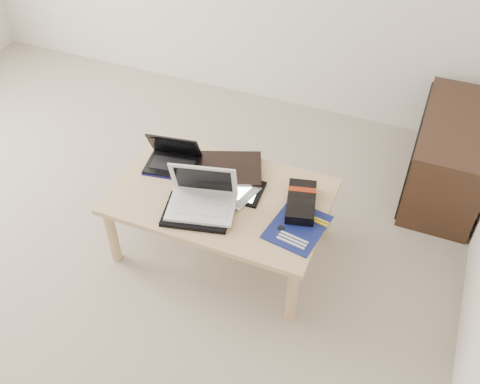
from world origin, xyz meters
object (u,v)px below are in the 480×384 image
at_px(gpu_box, 301,202).
at_px(coffee_table, 221,201).
at_px(white_laptop, 202,197).
at_px(netbook, 173,159).
at_px(media_cabinet, 448,155).

bearing_deg(gpu_box, coffee_table, -170.40).
bearing_deg(coffee_table, white_laptop, -109.37).
bearing_deg(white_laptop, netbook, 140.28).
bearing_deg(media_cabinet, white_laptop, -135.11).
xyz_separation_m(media_cabinet, white_laptop, (-1.10, -1.10, 0.22)).
relative_size(coffee_table, netbook, 3.51).
bearing_deg(coffee_table, gpu_box, 9.60).
bearing_deg(netbook, media_cabinet, 31.75).
distance_m(media_cabinet, gpu_box, 1.13).
bearing_deg(white_laptop, coffee_table, 70.63).
distance_m(coffee_table, media_cabinet, 1.45).
distance_m(coffee_table, gpu_box, 0.42).
height_order(netbook, gpu_box, netbook).
relative_size(netbook, white_laptop, 0.84).
xyz_separation_m(media_cabinet, netbook, (-1.39, -0.86, 0.19)).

